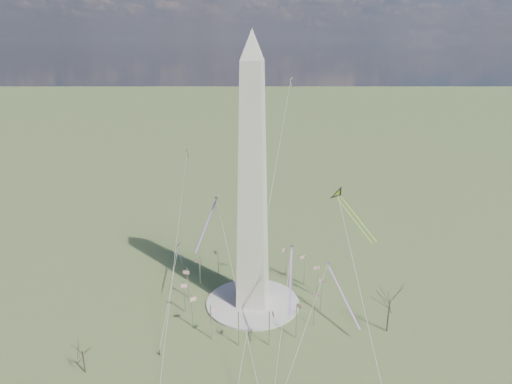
% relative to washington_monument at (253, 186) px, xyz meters
% --- Properties ---
extents(ground, '(2000.00, 2000.00, 0.00)m').
position_rel_washington_monument_xyz_m(ground, '(0.00, 0.00, -47.95)').
color(ground, '#3B5229').
rests_on(ground, ground).
extents(plaza, '(36.00, 36.00, 0.80)m').
position_rel_washington_monument_xyz_m(plaza, '(0.00, 0.00, -47.55)').
color(plaza, '#A8A19A').
rests_on(plaza, ground).
extents(washington_monument, '(15.56, 15.56, 100.00)m').
position_rel_washington_monument_xyz_m(washington_monument, '(0.00, 0.00, 0.00)').
color(washington_monument, beige).
rests_on(washington_monument, plaza).
extents(flagpole_ring, '(54.40, 54.40, 13.00)m').
position_rel_washington_monument_xyz_m(flagpole_ring, '(-0.00, -0.00, -40.68)').
color(flagpole_ring, silver).
rests_on(flagpole_ring, ground).
extents(tree_near, '(10.36, 10.36, 18.13)m').
position_rel_washington_monument_xyz_m(tree_near, '(49.55, -9.13, -35.02)').
color(tree_near, '#402E27').
rests_on(tree_near, ground).
extents(tree_far, '(6.56, 6.56, 11.48)m').
position_rel_washington_monument_xyz_m(tree_far, '(-43.91, -46.86, -39.77)').
color(tree_far, '#402E27').
rests_on(tree_far, ground).
extents(person_west, '(1.09, 1.04, 1.77)m').
position_rel_washington_monument_xyz_m(person_west, '(-24.24, -35.20, -47.07)').
color(person_west, gray).
rests_on(person_west, ground).
extents(kite_delta_black, '(18.23, 16.83, 16.67)m').
position_rel_washington_monument_xyz_m(kite_delta_black, '(30.78, 9.78, -5.38)').
color(kite_delta_black, black).
rests_on(kite_delta_black, ground).
extents(kite_diamond_purple, '(2.01, 3.23, 10.18)m').
position_rel_washington_monument_xyz_m(kite_diamond_purple, '(-32.66, 9.88, -31.20)').
color(kite_diamond_purple, navy).
rests_on(kite_diamond_purple, ground).
extents(kite_streamer_left, '(2.86, 20.79, 14.26)m').
position_rel_washington_monument_xyz_m(kite_streamer_left, '(16.22, -19.53, -21.42)').
color(kite_streamer_left, '#FF2856').
rests_on(kite_streamer_left, ground).
extents(kite_streamer_mid, '(3.73, 21.12, 14.52)m').
position_rel_washington_monument_xyz_m(kite_streamer_mid, '(-16.47, 0.67, -13.11)').
color(kite_streamer_mid, '#FF2856').
rests_on(kite_streamer_mid, ground).
extents(kite_streamer_right, '(13.23, 19.61, 15.42)m').
position_rel_washington_monument_xyz_m(kite_streamer_right, '(32.04, -4.24, -34.33)').
color(kite_streamer_right, '#FF2856').
rests_on(kite_streamer_right, ground).
extents(kite_small_red, '(1.29, 2.13, 5.10)m').
position_rel_washington_monument_xyz_m(kite_small_red, '(-37.08, 39.67, 2.20)').
color(kite_small_red, '#BA3515').
rests_on(kite_small_red, ground).
extents(kite_small_white, '(1.40, 2.05, 4.31)m').
position_rel_washington_monument_xyz_m(kite_small_white, '(8.46, 42.31, 33.32)').
color(kite_small_white, white).
rests_on(kite_small_white, ground).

